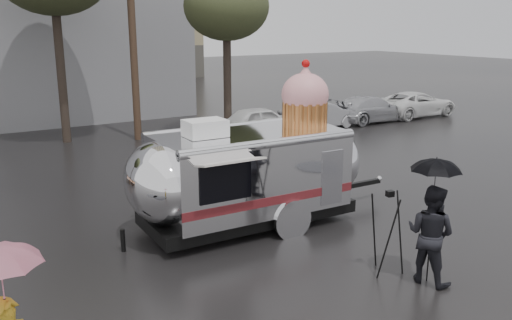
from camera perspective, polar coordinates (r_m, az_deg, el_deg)
ground at (r=8.95m, az=4.38°, el=-15.74°), size 120.00×120.00×0.00m
puddles at (r=9.67m, az=-18.82°, el=-14.07°), size 14.17×9.45×0.01m
utility_pole at (r=21.43m, az=-12.95°, el=14.32°), size 1.60×0.28×9.00m
tree_right at (r=21.97m, az=-3.13°, el=15.77°), size 3.36×3.36×6.42m
parked_cars at (r=24.81m, az=9.97°, el=5.35°), size 13.20×1.90×1.50m
airstream_trailer at (r=12.04m, az=-0.44°, el=-0.93°), size 6.95×2.68×3.74m
umbrella_pink at (r=6.34m, az=-25.22°, el=-10.93°), size 1.08×1.08×2.28m
person_right at (r=9.99m, az=17.89°, el=-7.44°), size 0.68×0.95×1.78m
umbrella_black at (r=9.68m, az=18.35°, el=-1.80°), size 1.07×1.07×2.28m
tripod at (r=10.11m, az=13.73°, el=-6.53°), size 0.62×0.64×1.58m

